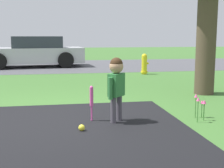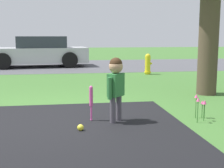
# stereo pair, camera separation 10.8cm
# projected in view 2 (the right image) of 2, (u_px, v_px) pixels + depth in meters

# --- Properties ---
(ground_plane) EXTENTS (60.00, 60.00, 0.00)m
(ground_plane) POSITION_uv_depth(u_px,v_px,m) (56.00, 117.00, 5.29)
(ground_plane) COLOR #3D6B2D
(street_strip) EXTENTS (40.00, 6.00, 0.01)m
(street_strip) POSITION_uv_depth(u_px,v_px,m) (61.00, 66.00, 14.18)
(street_strip) COLOR #4C4C51
(street_strip) RESTS_ON ground
(child) EXTENTS (0.31, 0.33, 1.04)m
(child) POSITION_uv_depth(u_px,v_px,m) (116.00, 80.00, 4.93)
(child) COLOR #4C4751
(child) RESTS_ON ground
(baseball_bat) EXTENTS (0.06, 0.06, 0.58)m
(baseball_bat) POSITION_uv_depth(u_px,v_px,m) (91.00, 98.00, 5.03)
(baseball_bat) COLOR #E54CA5
(baseball_bat) RESTS_ON ground
(sports_ball) EXTENTS (0.09, 0.09, 0.09)m
(sports_ball) POSITION_uv_depth(u_px,v_px,m) (80.00, 128.00, 4.55)
(sports_ball) COLOR yellow
(sports_ball) RESTS_ON ground
(fire_hydrant) EXTENTS (0.27, 0.24, 0.73)m
(fire_hydrant) POSITION_uv_depth(u_px,v_px,m) (148.00, 64.00, 11.08)
(fire_hydrant) COLOR yellow
(fire_hydrant) RESTS_ON ground
(parked_car) EXTENTS (4.51, 2.22, 1.33)m
(parked_car) POSITION_uv_depth(u_px,v_px,m) (38.00, 52.00, 13.69)
(parked_car) COLOR #B7B7BC
(parked_car) RESTS_ON ground
(flower_bed) EXTENTS (0.58, 0.35, 0.41)m
(flower_bed) POSITION_uv_depth(u_px,v_px,m) (206.00, 102.00, 5.09)
(flower_bed) COLOR #38702D
(flower_bed) RESTS_ON ground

